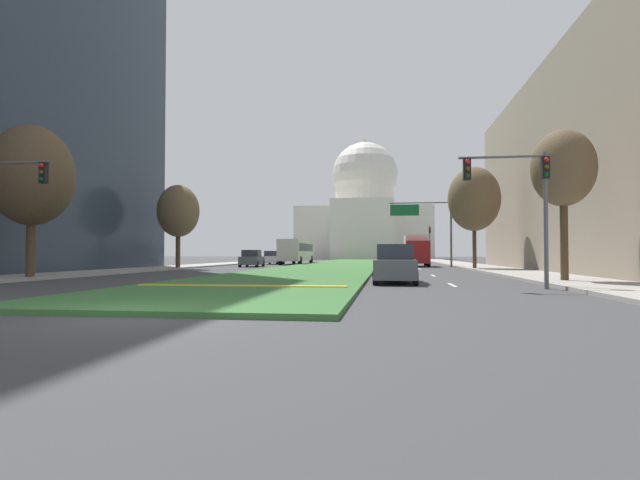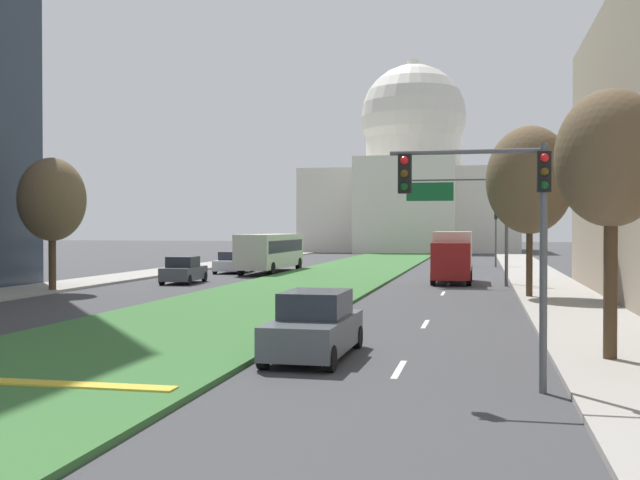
{
  "view_description": "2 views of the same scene",
  "coord_description": "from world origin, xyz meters",
  "views": [
    {
      "loc": [
        5.36,
        -9.79,
        1.36
      ],
      "look_at": [
        -1.72,
        41.81,
        2.74
      ],
      "focal_mm": 27.73,
      "sensor_mm": 36.0,
      "label": 1
    },
    {
      "loc": [
        10.02,
        -6.63,
        3.44
      ],
      "look_at": [
        -2.45,
        52.46,
        2.47
      ],
      "focal_mm": 42.87,
      "sensor_mm": 36.0,
      "label": 2
    }
  ],
  "objects": [
    {
      "name": "overhead_guide_sign",
      "position": [
        9.21,
        39.42,
        4.67
      ],
      "size": [
        6.06,
        0.2,
        6.5
      ],
      "color": "#515456",
      "rests_on": "ground_plane"
    },
    {
      "name": "ground_plane",
      "position": [
        0.0,
        54.44,
        0.0
      ],
      "size": [
        260.0,
        260.0,
        0.0
      ],
      "primitive_type": "plane",
      "color": "#3D3D3F"
    },
    {
      "name": "street_tree_right_near",
      "position": [
        13.21,
        13.6,
        5.14
      ],
      "size": [
        2.77,
        2.77,
        6.93
      ],
      "color": "#4C3823",
      "rests_on": "ground_plane"
    },
    {
      "name": "grass_median",
      "position": [
        0.0,
        49.0,
        0.07
      ],
      "size": [
        8.76,
        97.99,
        0.14
      ],
      "primitive_type": "cube",
      "color": "#386B33",
      "rests_on": "ground_plane"
    },
    {
      "name": "sidewalk_left",
      "position": [
        -13.8,
        43.55,
        0.07
      ],
      "size": [
        4.0,
        97.99,
        0.15
      ],
      "primitive_type": "cube",
      "color": "#9E9991",
      "rests_on": "ground_plane"
    },
    {
      "name": "sidewalk_right",
      "position": [
        13.8,
        43.55,
        0.07
      ],
      "size": [
        4.0,
        97.99,
        0.15
      ],
      "primitive_type": "cube",
      "color": "#9E9991",
      "rests_on": "ground_plane"
    },
    {
      "name": "street_tree_left_mid",
      "position": [
        -12.32,
        30.14,
        4.92
      ],
      "size": [
        3.55,
        3.55,
        7.17
      ],
      "color": "#4C3823",
      "rests_on": "ground_plane"
    },
    {
      "name": "sedan_lead_stopped",
      "position": [
        5.71,
        13.08,
        0.82
      ],
      "size": [
        1.96,
        4.64,
        1.76
      ],
      "color": "#4C5156",
      "rests_on": "ground_plane"
    },
    {
      "name": "street_tree_right_mid",
      "position": [
        12.31,
        31.31,
        5.73
      ],
      "size": [
        4.15,
        4.15,
        8.34
      ],
      "color": "#4C3823",
      "rests_on": "ground_plane"
    },
    {
      "name": "capitol_building",
      "position": [
        0.0,
        108.21,
        10.54
      ],
      "size": [
        30.58,
        27.28,
        28.68
      ],
      "color": "silver",
      "rests_on": "ground_plane"
    },
    {
      "name": "city_bus",
      "position": [
        -5.71,
        49.68,
        1.77
      ],
      "size": [
        2.62,
        11.0,
        2.95
      ],
      "color": "beige",
      "rests_on": "ground_plane"
    },
    {
      "name": "lane_dashes_right",
      "position": [
        8.09,
        32.32,
        0.0
      ],
      "size": [
        0.16,
        45.51,
        0.01
      ],
      "color": "silver",
      "rests_on": "ground_plane"
    },
    {
      "name": "sedan_distant",
      "position": [
        -8.44,
        48.94,
        0.77
      ],
      "size": [
        2.02,
        4.62,
        1.63
      ],
      "color": "silver",
      "rests_on": "ground_plane"
    },
    {
      "name": "traffic_light_near_right",
      "position": [
        10.45,
        9.8,
        3.8
      ],
      "size": [
        3.34,
        0.35,
        5.2
      ],
      "color": "#515456",
      "rests_on": "ground_plane"
    },
    {
      "name": "traffic_light_far_right",
      "position": [
        11.3,
        61.66,
        3.31
      ],
      "size": [
        0.28,
        0.35,
        5.2
      ],
      "color": "#515456",
      "rests_on": "ground_plane"
    },
    {
      "name": "sedan_far_horizon",
      "position": [
        7.89,
        62.94,
        0.79
      ],
      "size": [
        1.88,
        4.63,
        1.68
      ],
      "color": "navy",
      "rests_on": "ground_plane"
    },
    {
      "name": "box_truck_delivery",
      "position": [
        8.28,
        41.69,
        1.68
      ],
      "size": [
        2.4,
        6.4,
        3.2
      ],
      "color": "maroon",
      "rests_on": "ground_plane"
    },
    {
      "name": "median_curb_nose",
      "position": [
        0.0,
        7.86,
        0.16
      ],
      "size": [
        7.88,
        0.5,
        0.04
      ],
      "primitive_type": "cube",
      "color": "gold",
      "rests_on": "grass_median"
    },
    {
      "name": "sedan_midblock",
      "position": [
        -8.01,
        37.82,
        0.78
      ],
      "size": [
        2.14,
        4.28,
        1.67
      ],
      "color": "#4C5156",
      "rests_on": "ground_plane"
    }
  ]
}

